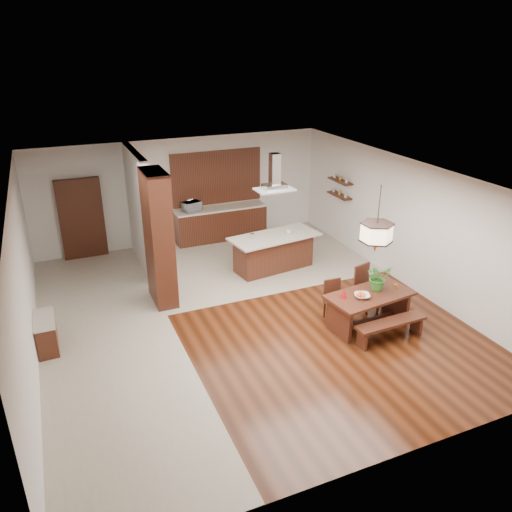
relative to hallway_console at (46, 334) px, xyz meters
name	(u,v)px	position (x,y,z in m)	size (l,w,h in m)	color
room_shell	(242,220)	(3.81, -0.20, 1.75)	(9.00, 9.04, 2.92)	#321509
tile_hallway	(109,341)	(1.06, -0.20, -0.31)	(2.50, 9.00, 0.01)	#AFA692
tile_kitchen	(252,259)	(5.06, 2.30, -0.31)	(5.50, 4.00, 0.01)	#AFA692
soffit_band	(241,179)	(3.81, -0.20, 2.57)	(8.00, 9.00, 0.02)	#412010
partition_pier	(159,239)	(2.41, 1.00, 1.14)	(0.45, 1.00, 2.90)	black
partition_stub	(139,210)	(2.41, 3.10, 1.14)	(0.18, 2.40, 2.90)	silver
hallway_console	(46,334)	(0.00, 0.00, 0.00)	(0.37, 0.88, 0.63)	black
hallway_doorway	(82,219)	(1.11, 4.20, 0.74)	(1.10, 0.20, 2.10)	black
rear_counter	(221,223)	(4.81, 4.00, 0.16)	(2.60, 0.62, 0.95)	black
kitchen_window	(216,177)	(4.81, 4.26, 1.44)	(2.60, 0.08, 1.50)	olive
shelf_lower	(339,195)	(7.68, 2.40, 1.08)	(0.26, 0.90, 0.04)	black
shelf_upper	(340,181)	(7.68, 2.40, 1.49)	(0.26, 0.90, 0.04)	black
dining_table	(369,302)	(5.92, -1.65, 0.21)	(1.80, 1.06, 0.71)	black
dining_bench	(390,331)	(6.00, -2.26, -0.11)	(1.47, 0.32, 0.41)	black
dining_chair_left	(335,301)	(5.43, -1.18, 0.11)	(0.37, 0.37, 0.84)	black
dining_chair_right	(368,288)	(6.28, -1.08, 0.17)	(0.43, 0.43, 0.98)	black
pendant_lantern	(378,220)	(5.92, -1.65, 1.93)	(0.64, 0.64, 1.31)	beige
foliage_plant	(378,277)	(6.16, -1.54, 0.66)	(0.48, 0.41, 0.53)	#327326
fruit_bowl	(362,296)	(5.68, -1.71, 0.43)	(0.30, 0.30, 0.07)	beige
napkin_cone	(344,293)	(5.35, -1.58, 0.50)	(0.13, 0.13, 0.20)	#A50B12
gold_ornament	(396,287)	(6.51, -1.67, 0.45)	(0.07, 0.07, 0.10)	gold
kitchen_island	(274,252)	(5.33, 1.55, 0.15)	(2.30, 1.24, 0.90)	black
range_hood	(275,172)	(5.33, 1.55, 2.15)	(0.90, 0.55, 0.87)	silver
island_cup	(289,232)	(5.70, 1.48, 0.64)	(0.13, 0.13, 0.10)	silver
microwave	(192,206)	(3.97, 3.99, 0.77)	(0.49, 0.33, 0.27)	#B5B7BD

